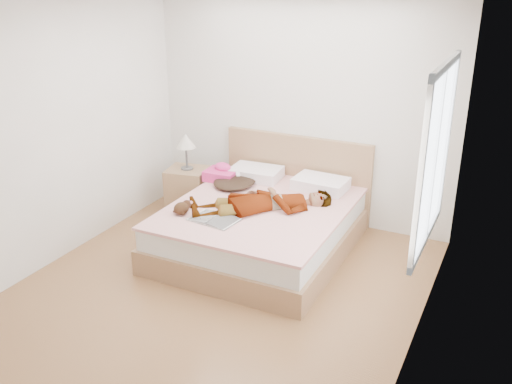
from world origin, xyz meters
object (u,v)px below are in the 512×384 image
at_px(coffee_mug, 238,209).
at_px(plush_toy, 182,208).
at_px(phone, 238,173).
at_px(bed, 264,223).
at_px(towel, 222,173).
at_px(magazine, 214,219).
at_px(nightstand, 188,187).
at_px(woman, 263,198).

distance_m(coffee_mug, plush_toy, 0.56).
bearing_deg(phone, bed, -68.42).
height_order(towel, plush_toy, towel).
distance_m(bed, coffee_mug, 0.47).
bearing_deg(bed, magazine, -112.51).
bearing_deg(phone, nightstand, 133.49).
relative_size(magazine, plush_toy, 2.20).
height_order(phone, coffee_mug, phone).
xyz_separation_m(woman, bed, (-0.05, 0.12, -0.34)).
relative_size(phone, nightstand, 0.09).
bearing_deg(nightstand, bed, -18.82).
distance_m(towel, plush_toy, 1.03).
xyz_separation_m(woman, magazine, (-0.30, -0.49, -0.09)).
bearing_deg(plush_toy, woman, 36.18).
bearing_deg(magazine, plush_toy, 179.63).
bearing_deg(coffee_mug, bed, 70.98).
bearing_deg(nightstand, coffee_mug, -35.17).
bearing_deg(phone, woman, -75.29).
height_order(bed, nightstand, nightstand).
bearing_deg(phone, plush_toy, -137.22).
bearing_deg(towel, woman, -34.47).
relative_size(woman, bed, 0.72).
bearing_deg(coffee_mug, phone, 117.52).
distance_m(bed, plush_toy, 0.92).
height_order(phone, bed, bed).
bearing_deg(bed, coffee_mug, -109.02).
bearing_deg(woman, magazine, -68.11).
distance_m(phone, plush_toy, 0.91).
bearing_deg(coffee_mug, nightstand, 144.83).
xyz_separation_m(phone, magazine, (0.20, -0.89, -0.16)).
height_order(phone, plush_toy, phone).
bearing_deg(plush_toy, nightstand, 120.14).
distance_m(woman, phone, 0.64).
bearing_deg(coffee_mug, woman, 54.19).
xyz_separation_m(magazine, nightstand, (-0.96, 1.02, -0.19)).
relative_size(woman, coffee_mug, 11.78).
distance_m(towel, magazine, 1.14).
xyz_separation_m(towel, nightstand, (-0.47, -0.01, -0.26)).
height_order(woman, nightstand, nightstand).
relative_size(bed, coffee_mug, 16.37).
distance_m(phone, coffee_mug, 0.73).
bearing_deg(bed, towel, 150.36).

